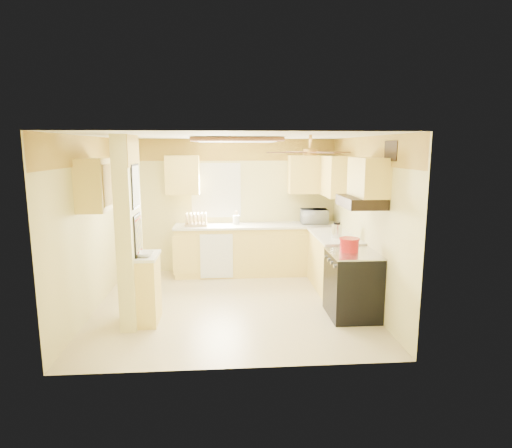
{
  "coord_description": "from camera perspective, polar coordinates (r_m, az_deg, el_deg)",
  "views": [
    {
      "loc": [
        -0.1,
        -6.15,
        2.34
      ],
      "look_at": [
        0.39,
        0.35,
        1.17
      ],
      "focal_mm": 30.0,
      "sensor_mm": 36.0,
      "label": 1
    }
  ],
  "objects": [
    {
      "name": "wall_front",
      "position": [
        4.39,
        -2.84,
        -4.23
      ],
      "size": [
        4.0,
        0.0,
        4.0
      ],
      "primitive_type": "plane",
      "rotation": [
        -1.57,
        0.0,
        0.0
      ],
      "color": "#E4D88B",
      "rests_on": "floor"
    },
    {
      "name": "bowl",
      "position": [
        5.77,
        -14.66,
        -3.92
      ],
      "size": [
        0.28,
        0.28,
        0.06
      ],
      "primitive_type": "imported",
      "rotation": [
        0.0,
        0.0,
        -0.21
      ],
      "color": "white",
      "rests_on": "ledge_top"
    },
    {
      "name": "floor",
      "position": [
        6.58,
        -3.18,
        -10.7
      ],
      "size": [
        4.0,
        4.0,
        0.0
      ],
      "primitive_type": "plane",
      "color": "#C9B58B",
      "rests_on": "ground"
    },
    {
      "name": "dish_rack",
      "position": [
        7.85,
        -8.0,
        0.39
      ],
      "size": [
        0.4,
        0.29,
        0.23
      ],
      "color": "tan",
      "rests_on": "countertop_back"
    },
    {
      "name": "partition_column",
      "position": [
        5.84,
        -16.56,
        -1.03
      ],
      "size": [
        0.2,
        0.7,
        2.5
      ],
      "primitive_type": "cube",
      "color": "#E4D88B",
      "rests_on": "floor"
    },
    {
      "name": "vent_grate",
      "position": [
        5.65,
        17.57,
        9.28
      ],
      "size": [
        0.02,
        0.4,
        0.25
      ],
      "primitive_type": "cube",
      "color": "black",
      "rests_on": "wall_right"
    },
    {
      "name": "wall_left",
      "position": [
        6.53,
        -21.13,
        -0.15
      ],
      "size": [
        0.0,
        3.8,
        3.8
      ],
      "primitive_type": "plane",
      "rotation": [
        1.57,
        0.0,
        1.57
      ],
      "color": "#E4D88B",
      "rests_on": "floor"
    },
    {
      "name": "countertop_right",
      "position": [
        7.13,
        10.36,
        -1.51
      ],
      "size": [
        0.64,
        1.44,
        0.04
      ],
      "primitive_type": "cube",
      "color": "silver",
      "rests_on": "lower_cabinets_right"
    },
    {
      "name": "dutch_oven",
      "position": [
        6.09,
        12.33,
        -2.7
      ],
      "size": [
        0.28,
        0.28,
        0.19
      ],
      "color": "red",
      "rests_on": "stove"
    },
    {
      "name": "window",
      "position": [
        8.08,
        -5.34,
        4.49
      ],
      "size": [
        0.92,
        0.02,
        1.02
      ],
      "color": "white",
      "rests_on": "wall_back"
    },
    {
      "name": "upper_cab_left_wall",
      "position": [
        6.17,
        -20.59,
        4.95
      ],
      "size": [
        0.35,
        0.75,
        0.7
      ],
      "primitive_type": "cube",
      "color": "#EBC963",
      "rests_on": "wall_left"
    },
    {
      "name": "countertop_back",
      "position": [
        7.89,
        0.15,
        -0.22
      ],
      "size": [
        3.04,
        0.64,
        0.04
      ],
      "primitive_type": "cube",
      "color": "silver",
      "rests_on": "lower_cabinets_back"
    },
    {
      "name": "upper_cab_back_left",
      "position": [
        7.93,
        -9.77,
        6.46
      ],
      "size": [
        0.6,
        0.35,
        0.7
      ],
      "primitive_type": "cube",
      "color": "#EBC963",
      "rests_on": "wall_back"
    },
    {
      "name": "ceiling_light_panel",
      "position": [
        6.65,
        -2.61,
        11.13
      ],
      "size": [
        1.35,
        0.95,
        0.06
      ],
      "color": "brown",
      "rests_on": "ceiling"
    },
    {
      "name": "poster_nashville",
      "position": [
        5.83,
        -15.46,
        -1.5
      ],
      "size": [
        0.02,
        0.42,
        0.57
      ],
      "color": "black",
      "rests_on": "partition_column"
    },
    {
      "name": "kettle",
      "position": [
        6.86,
        10.73,
        -0.83
      ],
      "size": [
        0.16,
        0.16,
        0.25
      ],
      "color": "silver",
      "rests_on": "countertop_right"
    },
    {
      "name": "wall_right",
      "position": [
        6.59,
        14.37,
        0.31
      ],
      "size": [
        0.0,
        3.8,
        3.8
      ],
      "primitive_type": "plane",
      "rotation": [
        1.57,
        0.0,
        -1.57
      ],
      "color": "#E4D88B",
      "rests_on": "floor"
    },
    {
      "name": "ceiling_fan",
      "position": [
        5.56,
        7.23,
        9.52
      ],
      "size": [
        1.15,
        1.15,
        0.26
      ],
      "color": "gold",
      "rests_on": "ceiling"
    },
    {
      "name": "ledge_top",
      "position": [
        5.87,
        -14.29,
        -4.17
      ],
      "size": [
        0.28,
        0.58,
        0.04
      ],
      "primitive_type": "cube",
      "color": "silver",
      "rests_on": "partition_ledge"
    },
    {
      "name": "poster_menu",
      "position": [
        5.74,
        -15.77,
        4.87
      ],
      "size": [
        0.02,
        0.42,
        0.57
      ],
      "color": "black",
      "rests_on": "partition_column"
    },
    {
      "name": "ceiling",
      "position": [
        6.15,
        -3.42,
        11.62
      ],
      "size": [
        4.0,
        4.0,
        0.0
      ],
      "primitive_type": "plane",
      "rotation": [
        3.14,
        0.0,
        0.0
      ],
      "color": "white",
      "rests_on": "wall_back"
    },
    {
      "name": "range_hood",
      "position": [
        5.94,
        13.82,
        2.9
      ],
      "size": [
        0.5,
        0.76,
        0.14
      ],
      "primitive_type": "cube",
      "color": "black",
      "rests_on": "upper_cab_over_stove"
    },
    {
      "name": "wall_back",
      "position": [
        8.12,
        -3.54,
        2.42
      ],
      "size": [
        4.0,
        0.0,
        4.0
      ],
      "primitive_type": "plane",
      "rotation": [
        1.57,
        0.0,
        0.0
      ],
      "color": "#E4D88B",
      "rests_on": "floor"
    },
    {
      "name": "upper_cab_back_right",
      "position": [
        8.06,
        7.59,
        6.57
      ],
      "size": [
        0.9,
        0.35,
        0.7
      ],
      "primitive_type": "cube",
      "color": "#EBC963",
      "rests_on": "wall_back"
    },
    {
      "name": "lower_cabinets_back",
      "position": [
        8.0,
        0.14,
        -3.52
      ],
      "size": [
        3.0,
        0.6,
        0.9
      ],
      "primitive_type": "cube",
      "color": "#EBC963",
      "rests_on": "floor"
    },
    {
      "name": "stove",
      "position": [
        6.17,
        12.74,
        -7.85
      ],
      "size": [
        0.68,
        0.77,
        0.92
      ],
      "color": "black",
      "rests_on": "floor"
    },
    {
      "name": "microwave",
      "position": [
        8.05,
        7.77,
        1.02
      ],
      "size": [
        0.5,
        0.34,
        0.27
      ],
      "primitive_type": "imported",
      "rotation": [
        0.0,
        0.0,
        3.12
      ],
      "color": "white",
      "rests_on": "countertop_back"
    },
    {
      "name": "wallpaper_border",
      "position": [
        8.03,
        -3.62,
        9.84
      ],
      "size": [
        4.0,
        0.02,
        0.4
      ],
      "primitive_type": "cube",
      "color": "yellow",
      "rests_on": "wall_back"
    },
    {
      "name": "dishwasher_panel",
      "position": [
        7.68,
        -5.28,
        -4.3
      ],
      "size": [
        0.58,
        0.02,
        0.8
      ],
      "primitive_type": "cube",
      "color": "white",
      "rests_on": "lower_cabinets_back"
    },
    {
      "name": "lower_cabinets_right",
      "position": [
        7.24,
        10.32,
        -5.16
      ],
      "size": [
        0.6,
        1.4,
        0.9
      ],
      "primitive_type": "cube",
      "color": "#EBC963",
      "rests_on": "floor"
    },
    {
      "name": "utensil_crock",
      "position": [
        7.96,
        -2.65,
        0.59
      ],
      "size": [
        0.12,
        0.12,
        0.25
      ],
      "color": "white",
      "rests_on": "countertop_back"
    },
    {
      "name": "upper_cab_right",
      "position": [
        7.66,
        10.34,
        6.32
      ],
      "size": [
        0.35,
        1.0,
        0.7
      ],
      "primitive_type": "cube",
      "color": "#EBC963",
      "rests_on": "wall_right"
    },
    {
      "name": "upper_cab_over_stove",
      "position": [
        5.94,
        14.74,
        6.05
      ],
      "size": [
        0.35,
        0.76,
        0.52
      ],
      "primitive_type": "cube",
      "color": "#EBC963",
      "rests_on": "wall_right"
    },
    {
      "name": "partition_ledge",
      "position": [
        6.0,
        -14.1,
        -8.53
      ],
      "size": [
        0.25,
        0.55,
        0.9
      ],
      "primitive_type": "cube",
      "color": "#EBC963",
      "rests_on": "floor"
    }
  ]
}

